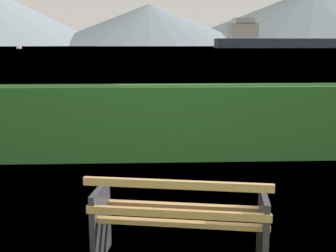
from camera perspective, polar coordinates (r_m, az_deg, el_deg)
The scene contains 6 objects.
water_surface at distance 312.61m, azimuth -2.50°, elevation 10.79°, with size 620.00×620.00×0.00m, color slate.
park_bench at distance 3.73m, azimuth 1.58°, elevation -12.77°, with size 1.60×0.81×0.87m.
hedge_row at distance 7.10m, azimuth -0.38°, elevation 0.55°, with size 7.63×0.66×1.25m, color #2D6B28.
cargo_ship_large at distance 227.45m, azimuth 14.79°, elevation 11.35°, with size 76.97×13.97×14.87m.
fishing_boat_near at distance 199.62m, azimuth -19.75°, elevation 10.11°, with size 2.76×5.10×1.51m.
distant_hills at distance 556.45m, azimuth -1.97°, elevation 15.02°, with size 849.73×434.58×88.72m.
Camera 1 is at (-0.26, -3.45, 1.93)m, focal length 44.48 mm.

